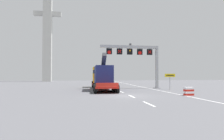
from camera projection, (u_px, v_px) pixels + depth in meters
name	position (u px, v px, depth m)	size (l,w,h in m)	color
ground	(126.00, 96.00, 20.35)	(112.00, 112.00, 0.00)	#5B5B60
lane_markings	(108.00, 86.00, 37.63)	(0.20, 49.47, 0.01)	silver
edge_line_right	(145.00, 88.00, 33.15)	(0.20, 63.00, 0.01)	silver
overhead_lane_gantry	(138.00, 54.00, 31.20)	(10.03, 0.90, 7.43)	#9EA0A5
heavy_haul_truck_red	(102.00, 76.00, 30.07)	(3.22, 14.10, 5.30)	red
exit_sign_yellow	(170.00, 77.00, 28.89)	(1.68, 0.15, 2.43)	#9EA0A5
crash_barrier_striped	(189.00, 91.00, 20.49)	(1.03, 0.57, 0.90)	red
bridge_pylon_distant	(48.00, 26.00, 63.64)	(9.00, 2.00, 37.08)	#B7B7B2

